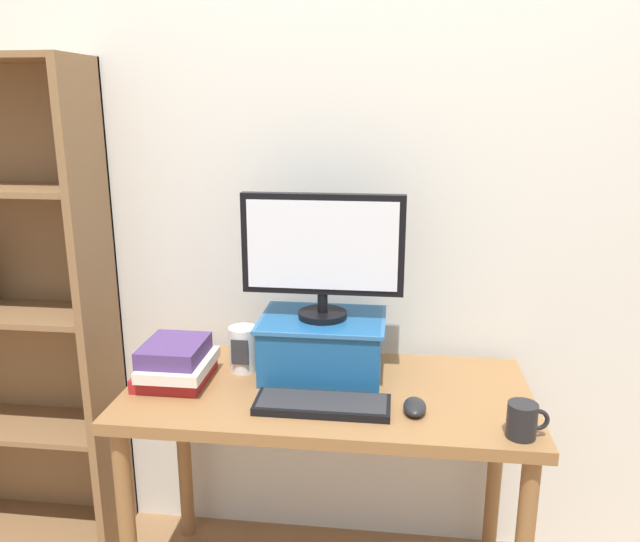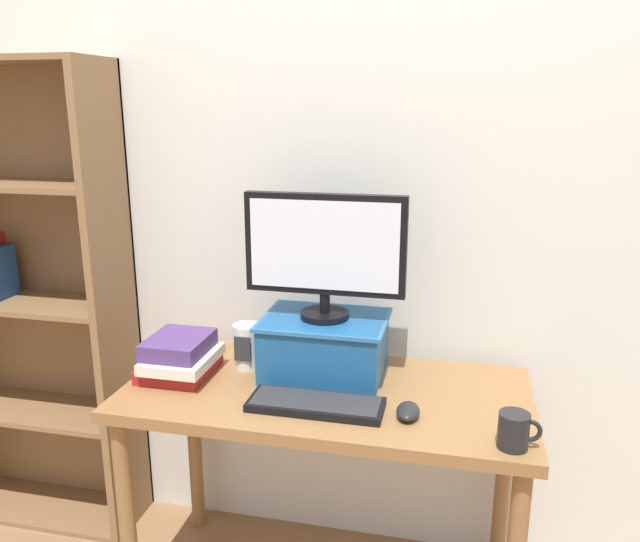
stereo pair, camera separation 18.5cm
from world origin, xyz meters
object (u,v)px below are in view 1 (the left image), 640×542
Objects in this scene: book_stack at (176,363)px; coffee_mug at (523,420)px; desk at (327,418)px; riser_box at (323,344)px; computer_monitor at (323,250)px; desk_speaker at (243,349)px; keyboard at (322,404)px; computer_mouse at (415,407)px.

coffee_mug is at bearing -12.14° from book_stack.
book_stack is (-0.47, -0.01, 0.16)m from desk.
riser_box is at bearing 104.27° from desk.
computer_monitor is 0.42m from desk_speaker.
desk is at bearing -75.73° from riser_box.
coffee_mug is (0.53, -0.09, 0.03)m from keyboard.
desk is at bearing -19.51° from desk_speaker.
book_stack is (-0.73, 0.12, 0.04)m from computer_mouse.
riser_box reaches higher than desk.
riser_box is at bearing 140.60° from computer_mouse.
riser_box is 0.65m from coffee_mug.
keyboard is at bearing -39.23° from desk_speaker.
coffee_mug is at bearing -22.78° from desk.
keyboard is 2.64× the size of desk_speaker.
computer_monitor is at bearing 1.99° from desk_speaker.
desk_speaker reaches higher than keyboard.
keyboard is at bearing -14.70° from book_stack.
desk is 11.28× the size of coffee_mug.
riser_box is 1.55× the size of book_stack.
computer_monitor is at bearing 96.63° from keyboard.
riser_box is 2.69× the size of desk_speaker.
book_stack is 2.34× the size of coffee_mug.
coffee_mug is 0.74× the size of desk_speaker.
desk_speaker is at bearing -178.01° from computer_monitor.
computer_mouse is 0.29m from coffee_mug.
riser_box is 0.38m from computer_mouse.
coffee_mug reaches higher than desk.
keyboard is 0.49m from book_stack.
riser_box reaches higher than computer_mouse.
computer_monitor is at bearing 149.28° from coffee_mug.
desk_speaker is at bearing 140.77° from keyboard.
keyboard is at bearing -90.12° from desk.
desk_speaker reaches higher than computer_mouse.
desk_speaker is (-0.28, 0.10, 0.17)m from desk.
computer_mouse is (0.29, -0.23, -0.39)m from computer_monitor.
desk is 0.50m from book_stack.
book_stack is (-0.44, -0.12, -0.34)m from computer_monitor.
book_stack is at bearing -165.24° from computer_monitor.
desk is 0.60m from coffee_mug.
desk is 0.35m from desk_speaker.
desk_speaker is (0.19, 0.11, 0.01)m from book_stack.
desk is at bearing 154.25° from computer_mouse.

